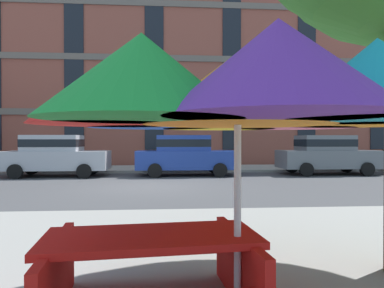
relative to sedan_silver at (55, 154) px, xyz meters
The scene contains 8 objects.
ground_plane 5.59m from the sedan_silver, 42.18° to the right, with size 120.00×120.00×0.00m, color #424244.
sidewalk_far 5.20m from the sedan_silver, 37.20° to the left, with size 56.00×3.60×0.12m, color #9E998E.
apartment_building 13.92m from the sedan_silver, 70.11° to the left, with size 41.48×12.08×16.00m.
sedan_silver is the anchor object (origin of this frame).
sedan_blue 5.61m from the sedan_silver, ahead, with size 4.40×1.98×1.78m.
sedan_gray 12.08m from the sedan_silver, ahead, with size 4.40×1.98×1.78m.
patio_umbrella 13.81m from the sedan_silver, 67.27° to the right, with size 3.36×3.36×2.30m.
picnic_table 13.41m from the sedan_silver, 69.90° to the right, with size 1.93×1.68×0.77m.
Camera 1 is at (0.64, -11.89, 1.57)m, focal length 33.03 mm.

